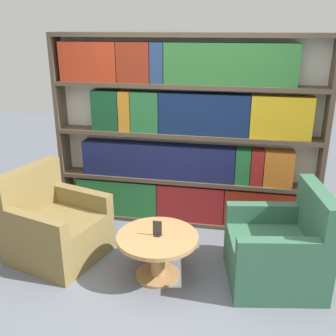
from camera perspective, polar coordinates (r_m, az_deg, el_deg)
The scene contains 6 objects.
ground_plane at distance 3.79m, azimuth -1.29°, elevation -18.08°, with size 14.00×14.00×0.00m, color slate.
bookshelf at distance 4.63m, azimuth 2.71°, elevation 4.57°, with size 3.13×0.30×2.27m.
armchair_left at distance 4.36m, azimuth -16.05°, elevation -8.40°, with size 1.05×1.03×0.96m.
armchair_right at distance 3.95m, azimuth 15.80°, elevation -11.55°, with size 0.98×0.96×0.96m.
coffee_table at distance 3.86m, azimuth -1.53°, elevation -11.45°, with size 0.79×0.79×0.45m.
table_sign at distance 3.77m, azimuth -1.56°, elevation -8.91°, with size 0.09×0.06×0.16m.
Camera 1 is at (0.66, -2.91, 2.34)m, focal length 42.00 mm.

